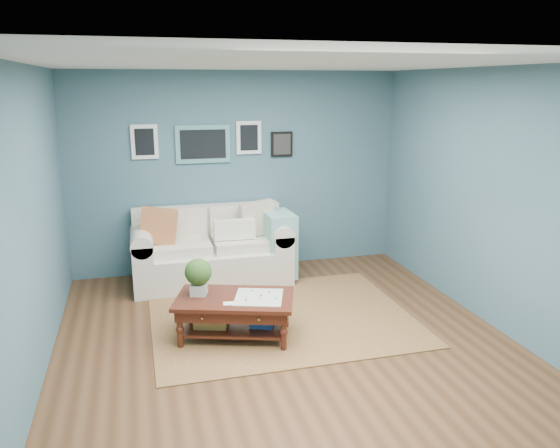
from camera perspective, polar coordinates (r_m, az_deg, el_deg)
name	(u,v)px	position (r m, az deg, el deg)	size (l,w,h in m)	color
room_shell	(285,211)	(5.16, 0.54, 1.40)	(5.00, 5.02, 2.70)	brown
area_rug	(281,317)	(6.15, 0.16, -9.74)	(2.82, 2.26, 0.01)	brown
loveseat	(218,249)	(7.19, -6.52, -2.56)	(2.06, 0.94, 1.06)	silver
coffee_table	(229,304)	(5.61, -5.38, -8.28)	(1.33, 1.01, 0.82)	#351309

